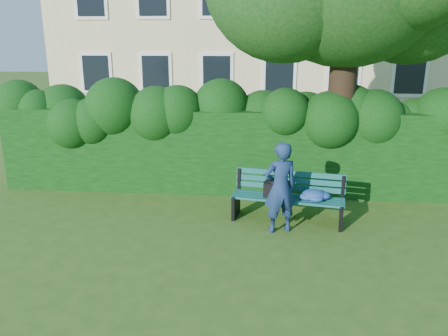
# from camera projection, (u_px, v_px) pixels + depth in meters

# --- Properties ---
(ground) EXTENTS (80.00, 80.00, 0.00)m
(ground) POSITION_uv_depth(u_px,v_px,m) (221.00, 229.00, 7.73)
(ground) COLOR #325619
(ground) RESTS_ON ground
(hedge) EXTENTS (10.00, 1.00, 1.80)m
(hedge) POSITION_uv_depth(u_px,v_px,m) (231.00, 150.00, 9.58)
(hedge) COLOR black
(hedge) RESTS_ON ground
(park_bench) EXTENTS (2.08, 0.87, 0.89)m
(park_bench) POSITION_uv_depth(u_px,v_px,m) (291.00, 195.00, 7.94)
(park_bench) COLOR #0F4C49
(park_bench) RESTS_ON ground
(man_reading) EXTENTS (0.68, 0.56, 1.60)m
(man_reading) POSITION_uv_depth(u_px,v_px,m) (280.00, 188.00, 7.42)
(man_reading) COLOR navy
(man_reading) RESTS_ON ground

